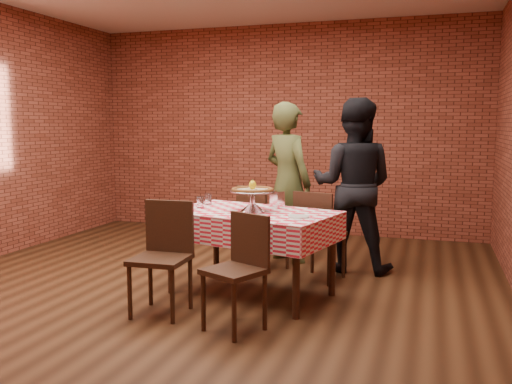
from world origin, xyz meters
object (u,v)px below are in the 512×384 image
Objects in this scene: chair_far_left at (264,227)px; condiment_caddy at (277,199)px; water_glass_right at (208,199)px; diner_black at (353,185)px; pizza at (253,190)px; water_glass_left at (200,202)px; pizza_stand at (253,201)px; chair_near_right at (234,274)px; chair_near_left at (160,259)px; chair_far_right at (321,235)px; diner_olive at (288,182)px; table at (251,253)px.

condiment_caddy is at bearing 143.31° from chair_far_left.
water_glass_right is 0.06× the size of diner_black.
condiment_caddy is 1.04m from diner_black.
pizza is 3.52× the size of water_glass_left.
pizza_stand is 0.10m from pizza.
chair_near_right is (0.14, -0.86, -0.51)m from pizza.
chair_far_right is at bearing 50.97° from chair_near_left.
chair_near_left is (-0.69, -0.99, -0.38)m from condiment_caddy.
diner_olive is at bearing 119.07° from chair_near_right.
pizza is at bearing 124.11° from chair_near_right.
pizza_stand is at bearing 0.00° from pizza.
diner_olive is 0.76m from diner_black.
table is at bearing 58.03° from diner_black.
diner_olive reaches higher than table.
water_glass_right is (-0.53, 0.26, -0.04)m from pizza_stand.
diner_olive is (0.51, 1.05, 0.07)m from water_glass_right.
diner_black reaches higher than pizza_stand.
water_glass_left is at bearing 174.98° from pizza_stand.
pizza_stand reaches higher than chair_near_right.
pizza_stand reaches higher than chair_near_left.
table is 0.57m from pizza.
diner_olive reaches higher than chair_far_left.
chair_far_left is 1.01× the size of chair_far_right.
chair_near_left is 1.05× the size of chair_near_right.
table is at bearing 160.57° from pizza_stand.
pizza_stand is 0.23× the size of diner_olive.
chair_far_left is at bearing 152.37° from condiment_caddy.
water_glass_left reaches higher than table.
water_glass_left is 1.24m from chair_far_right.
diner_olive is at bearing 68.47° from water_glass_left.
chair_near_right is at bearing -79.69° from table.
diner_black is at bearing 91.02° from condiment_caddy.
condiment_caddy is 0.17× the size of chair_near_left.
chair_far_right is 0.50× the size of diner_olive.
diner_black is at bearing 57.53° from pizza_stand.
condiment_caddy is 1.05m from diner_olive.
water_glass_right is at bearing -144.19° from condiment_caddy.
water_glass_right reaches higher than table.
water_glass_right is at bearing 36.36° from chair_far_right.
diner_olive is 0.99× the size of diner_black.
water_glass_right is at bearing 93.54° from water_glass_left.
condiment_caddy is at bearing 61.46° from pizza_stand.
pizza_stand is 0.45× the size of chair_far_left.
chair_near_right is 0.48× the size of diner_black.
water_glass_right is 0.12× the size of chair_near_left.
diner_olive reaches higher than water_glass_right.
chair_near_left is (-0.02, -0.76, -0.36)m from water_glass_left.
table is 13.55× the size of water_glass_right.
water_glass_right is (-0.52, 0.26, 0.44)m from table.
condiment_caddy is 0.78m from chair_far_left.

